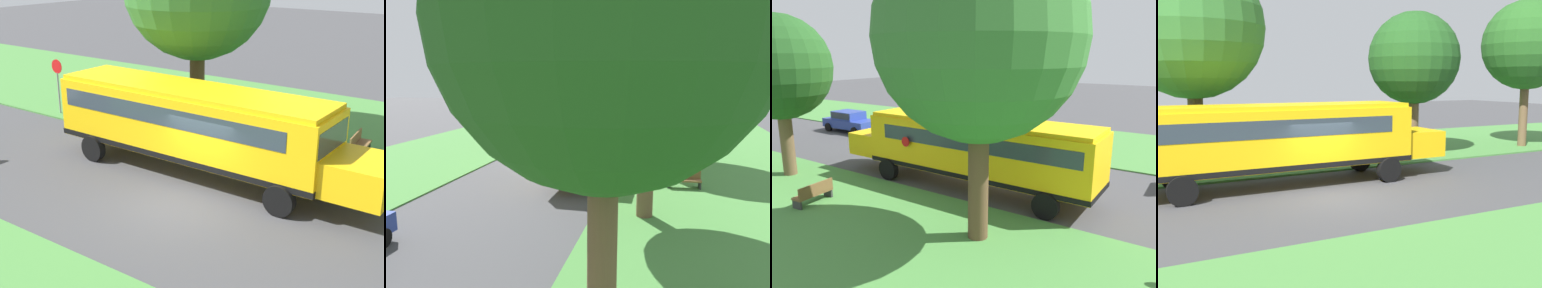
{
  "view_description": "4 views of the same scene",
  "coord_description": "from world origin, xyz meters",
  "views": [
    {
      "loc": [
        12.24,
        9.26,
        7.55
      ],
      "look_at": [
        -1.01,
        -0.22,
        1.7
      ],
      "focal_mm": 50.0,
      "sensor_mm": 36.0,
      "label": 1
    },
    {
      "loc": [
        -6.73,
        21.17,
        5.36
      ],
      "look_at": [
        -1.36,
        -0.64,
        1.26
      ],
      "focal_mm": 35.0,
      "sensor_mm": 36.0,
      "label": 2
    },
    {
      "loc": [
        -15.73,
        -9.55,
        5.88
      ],
      "look_at": [
        -1.38,
        0.12,
        1.66
      ],
      "focal_mm": 35.0,
      "sensor_mm": 36.0,
      "label": 3
    },
    {
      "loc": [
        14.0,
        -6.5,
        4.05
      ],
      "look_at": [
        -0.43,
        0.79,
        1.77
      ],
      "focal_mm": 42.0,
      "sensor_mm": 36.0,
      "label": 4
    }
  ],
  "objects": [
    {
      "name": "ground_plane",
      "position": [
        0.0,
        0.0,
        0.0
      ],
      "size": [
        120.0,
        120.0,
        0.0
      ],
      "primitive_type": "plane",
      "color": "#424244"
    },
    {
      "name": "oak_tree_roadside_mid",
      "position": [
        -5.87,
        7.34,
        5.14
      ],
      "size": [
        4.84,
        4.84,
        7.66
      ],
      "color": "brown",
      "rests_on": "ground"
    },
    {
      "name": "school_bus",
      "position": [
        -2.4,
        -1.0,
        1.92
      ],
      "size": [
        2.84,
        12.42,
        3.16
      ],
      "color": "yellow",
      "rests_on": "ground"
    },
    {
      "name": "grass_verge",
      "position": [
        -10.0,
        0.0,
        0.04
      ],
      "size": [
        12.0,
        80.0,
        0.08
      ],
      "primitive_type": "cube",
      "color": "#47843D",
      "rests_on": "ground"
    },
    {
      "name": "park_bench",
      "position": [
        -7.52,
        3.15,
        0.47
      ],
      "size": [
        1.64,
        0.63,
        0.92
      ],
      "color": "brown",
      "rests_on": "ground"
    },
    {
      "name": "oak_tree_far_end",
      "position": [
        -5.61,
        15.4,
        6.16
      ],
      "size": [
        5.32,
        5.32,
        8.84
      ],
      "color": "brown",
      "rests_on": "ground"
    },
    {
      "name": "oak_tree_beside_bus",
      "position": [
        -6.25,
        -3.83,
        6.37
      ],
      "size": [
        6.14,
        6.14,
        9.4
      ],
      "color": "brown",
      "rests_on": "ground"
    }
  ]
}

